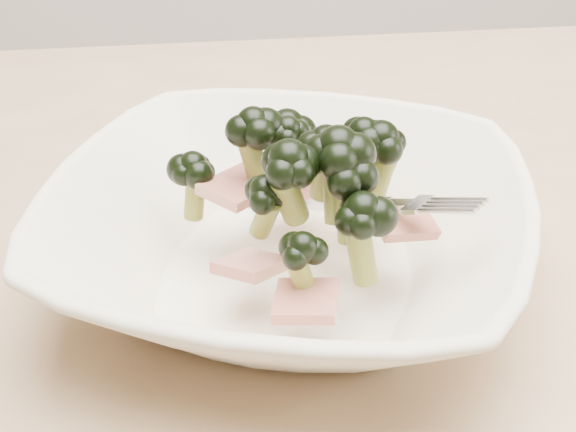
# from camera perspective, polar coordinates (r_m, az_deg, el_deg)

# --- Properties ---
(dining_table) EXTENTS (1.20, 0.80, 0.75)m
(dining_table) POSITION_cam_1_polar(r_m,az_deg,el_deg) (0.66, 9.35, -7.00)
(dining_table) COLOR tan
(dining_table) RESTS_ON ground
(broccoli_dish) EXTENTS (0.38, 0.38, 0.12)m
(broccoli_dish) POSITION_cam_1_polar(r_m,az_deg,el_deg) (0.50, 0.20, -0.83)
(broccoli_dish) COLOR silver
(broccoli_dish) RESTS_ON dining_table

